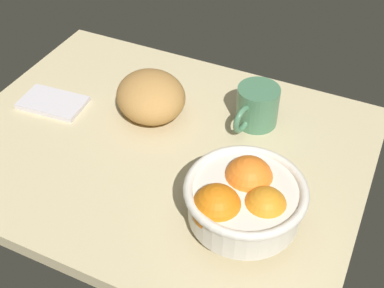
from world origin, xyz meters
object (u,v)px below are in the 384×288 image
fruit_bowl (244,199)px  bread_loaf (151,96)px  mug (257,107)px  napkin_folded (53,103)px

fruit_bowl → bread_loaf: (28.95, -20.62, -1.81)cm
bread_loaf → mug: bearing=-162.4°
bread_loaf → mug: bread_loaf is taller
bread_loaf → fruit_bowl: bearing=144.5°
napkin_folded → mug: (-43.50, -13.38, 3.83)cm
bread_loaf → napkin_folded: bread_loaf is taller
napkin_folded → bread_loaf: bearing=-163.4°
mug → napkin_folded: bearing=17.1°
napkin_folded → mug: size_ratio=1.10×
bread_loaf → napkin_folded: size_ratio=1.13×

